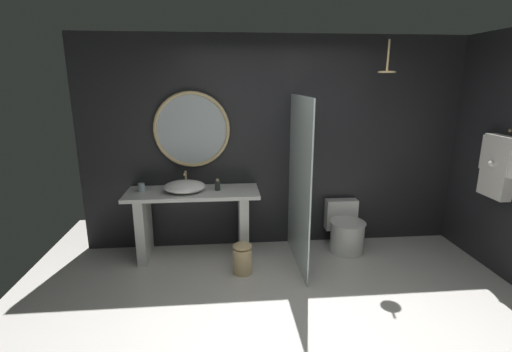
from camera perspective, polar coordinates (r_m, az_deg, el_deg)
name	(u,v)px	position (r m, az deg, el deg)	size (l,w,h in m)	color
ground_plane	(308,335)	(3.41, 8.00, -23.12)	(5.76, 5.76, 0.00)	silver
back_wall_panel	(277,144)	(4.63, 3.29, 4.95)	(4.80, 0.10, 2.60)	#232326
vanity_counter	(194,215)	(4.46, -9.60, -6.01)	(1.54, 0.56, 0.82)	silver
vessel_sink	(185,187)	(4.32, -10.98, -1.61)	(0.48, 0.40, 0.21)	white
tumbler_cup	(141,187)	(4.47, -17.30, -1.71)	(0.08, 0.08, 0.10)	silver
soap_dispenser	(218,185)	(4.34, -5.96, -1.44)	(0.06, 0.06, 0.14)	#282D28
round_wall_mirror	(192,130)	(4.48, -9.90, 7.06)	(0.91, 0.04, 0.91)	#D6B77F
shower_glass_panel	(299,183)	(4.14, 6.66, -1.13)	(0.02, 1.13, 1.92)	silver
rain_shower_head	(387,69)	(4.43, 19.60, 15.38)	(0.19, 0.19, 0.35)	#D6B77F
hanging_bathrobe	(498,164)	(4.65, 33.34, 1.50)	(0.20, 0.52, 0.73)	#D6B77F
toilet	(346,230)	(4.80, 13.67, -8.18)	(0.43, 0.59, 0.59)	white
waste_bin	(243,258)	(4.16, -2.10, -12.53)	(0.22, 0.22, 0.35)	#D6B77F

